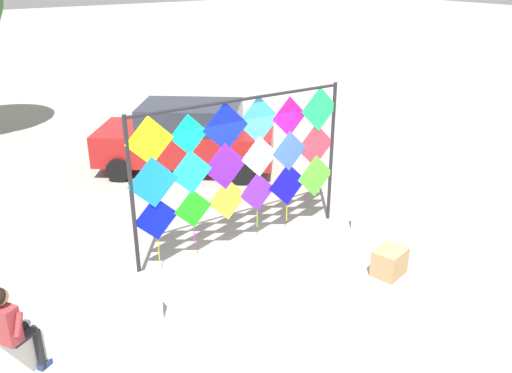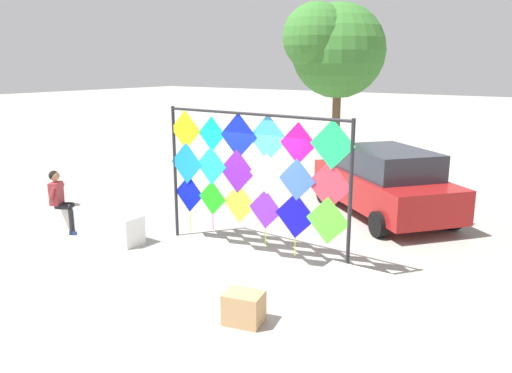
# 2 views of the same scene
# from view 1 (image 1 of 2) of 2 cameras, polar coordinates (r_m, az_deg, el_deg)

# --- Properties ---
(ground) EXTENTS (120.00, 120.00, 0.00)m
(ground) POSITION_cam_1_polar(r_m,az_deg,el_deg) (10.04, 0.39, -7.80)
(ground) COLOR #9E998E
(plaza_ledge_left) EXTENTS (4.52, 0.54, 0.63)m
(plaza_ledge_left) POSITION_cam_1_polar(r_m,az_deg,el_deg) (8.26, -25.54, -15.41)
(plaza_ledge_left) COLOR silver
(plaza_ledge_left) RESTS_ON ground
(plaza_ledge_right) EXTENTS (4.52, 0.54, 0.63)m
(plaza_ledge_right) POSITION_cam_1_polar(r_m,az_deg,el_deg) (12.59, 18.36, -0.79)
(plaza_ledge_right) COLOR silver
(plaza_ledge_right) RESTS_ON ground
(kite_display_rack) EXTENTS (4.42, 0.19, 2.93)m
(kite_display_rack) POSITION_cam_1_polar(r_m,az_deg,el_deg) (9.81, -1.30, 3.09)
(kite_display_rack) COLOR #232328
(kite_display_rack) RESTS_ON ground
(seated_vendor) EXTENTS (0.71, 0.64, 1.48)m
(seated_vendor) POSITION_cam_1_polar(r_m,az_deg,el_deg) (7.68, -24.43, -13.22)
(seated_vendor) COLOR black
(seated_vendor) RESTS_ON ground
(parked_car) EXTENTS (4.73, 4.33, 1.75)m
(parked_car) POSITION_cam_1_polar(r_m,az_deg,el_deg) (14.13, -7.29, 5.27)
(parked_car) COLOR maroon
(parked_car) RESTS_ON ground
(cardboard_box_large) EXTENTS (0.66, 0.57, 0.48)m
(cardboard_box_large) POSITION_cam_1_polar(r_m,az_deg,el_deg) (9.80, 13.98, -7.78)
(cardboard_box_large) COLOR tan
(cardboard_box_large) RESTS_ON ground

